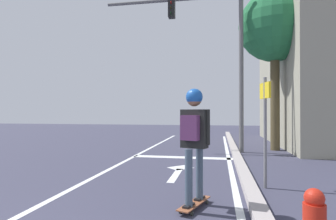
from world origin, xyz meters
TOP-DOWN VIEW (x-y plane):
  - lane_line_center at (0.14, 6.00)m, footprint 0.12×20.00m
  - lane_line_curbside at (3.12, 6.00)m, footprint 0.12×20.00m
  - stop_bar at (1.70, 8.04)m, footprint 3.13×0.40m
  - lane_arrow_stem at (1.86, 5.59)m, footprint 0.16×1.40m
  - lane_arrow_head at (1.86, 6.44)m, footprint 0.71×0.71m
  - curb_strip at (3.37, 6.00)m, footprint 0.24×24.00m
  - skateboard at (2.47, 3.52)m, footprint 0.45×0.84m
  - skater at (2.46, 3.50)m, footprint 0.45×0.62m
  - traffic_signal_mast at (2.52, 9.54)m, footprint 5.13×0.34m
  - street_sign_post at (3.69, 4.85)m, footprint 0.14×0.44m
  - roadside_tree at (4.91, 10.32)m, footprint 2.67×2.67m

SIDE VIEW (x-z plane):
  - lane_line_center at x=0.14m, z-range 0.00..0.01m
  - lane_line_curbside at x=3.12m, z-range 0.00..0.01m
  - stop_bar at x=1.70m, z-range 0.00..0.01m
  - lane_arrow_stem at x=1.86m, z-range 0.00..0.01m
  - lane_arrow_head at x=1.86m, z-range 0.00..0.01m
  - curb_strip at x=3.37m, z-range 0.00..0.14m
  - skateboard at x=2.47m, z-range 0.03..0.11m
  - skater at x=2.46m, z-range 0.32..2.01m
  - street_sign_post at x=3.69m, z-range 0.33..2.41m
  - traffic_signal_mast at x=2.52m, z-range 1.11..7.02m
  - roadside_tree at x=4.91m, z-range 1.61..7.63m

